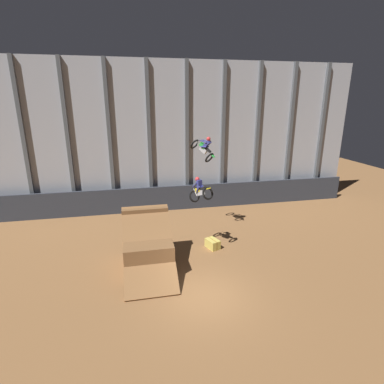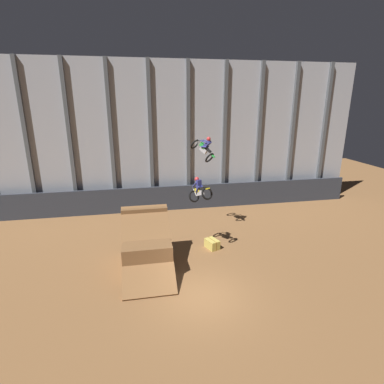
{
  "view_description": "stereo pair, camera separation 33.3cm",
  "coord_description": "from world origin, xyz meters",
  "px_view_note": "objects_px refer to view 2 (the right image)",
  "views": [
    {
      "loc": [
        -3.08,
        -11.6,
        8.77
      ],
      "look_at": [
        0.68,
        6.44,
        3.13
      ],
      "focal_mm": 28.0,
      "sensor_mm": 36.0,
      "label": 1
    },
    {
      "loc": [
        -2.75,
        -11.66,
        8.77
      ],
      "look_at": [
        0.68,
        6.44,
        3.13
      ],
      "focal_mm": 28.0,
      "sensor_mm": 36.0,
      "label": 2
    }
  ],
  "objects_px": {
    "dirt_ramp": "(147,247)",
    "traffic_cone_near_ramp": "(161,236)",
    "hay_bale_trackside": "(212,244)",
    "rider_bike_left_air": "(200,191)",
    "rider_bike_right_air": "(204,148)"
  },
  "relations": [
    {
      "from": "rider_bike_left_air",
      "to": "hay_bale_trackside",
      "type": "relative_size",
      "value": 1.73
    },
    {
      "from": "dirt_ramp",
      "to": "hay_bale_trackside",
      "type": "height_order",
      "value": "dirt_ramp"
    },
    {
      "from": "rider_bike_right_air",
      "to": "hay_bale_trackside",
      "type": "xyz_separation_m",
      "value": [
        0.04,
        -2.4,
        -5.58
      ]
    },
    {
      "from": "rider_bike_right_air",
      "to": "hay_bale_trackside",
      "type": "height_order",
      "value": "rider_bike_right_air"
    },
    {
      "from": "hay_bale_trackside",
      "to": "rider_bike_left_air",
      "type": "bearing_deg",
      "value": -178.02
    },
    {
      "from": "traffic_cone_near_ramp",
      "to": "rider_bike_right_air",
      "type": "bearing_deg",
      "value": 13.7
    },
    {
      "from": "traffic_cone_near_ramp",
      "to": "rider_bike_left_air",
      "type": "bearing_deg",
      "value": -37.38
    },
    {
      "from": "rider_bike_left_air",
      "to": "hay_bale_trackside",
      "type": "height_order",
      "value": "rider_bike_left_air"
    },
    {
      "from": "traffic_cone_near_ramp",
      "to": "hay_bale_trackside",
      "type": "height_order",
      "value": "traffic_cone_near_ramp"
    },
    {
      "from": "dirt_ramp",
      "to": "hay_bale_trackside",
      "type": "distance_m",
      "value": 4.31
    },
    {
      "from": "traffic_cone_near_ramp",
      "to": "hay_bale_trackside",
      "type": "bearing_deg",
      "value": -28.72
    },
    {
      "from": "dirt_ramp",
      "to": "traffic_cone_near_ramp",
      "type": "height_order",
      "value": "dirt_ramp"
    },
    {
      "from": "rider_bike_left_air",
      "to": "rider_bike_right_air",
      "type": "distance_m",
      "value": 3.31
    },
    {
      "from": "dirt_ramp",
      "to": "hay_bale_trackside",
      "type": "xyz_separation_m",
      "value": [
        4.04,
        1.25,
        -0.8
      ]
    },
    {
      "from": "dirt_ramp",
      "to": "rider_bike_left_air",
      "type": "xyz_separation_m",
      "value": [
        3.22,
        1.22,
        2.67
      ]
    }
  ]
}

